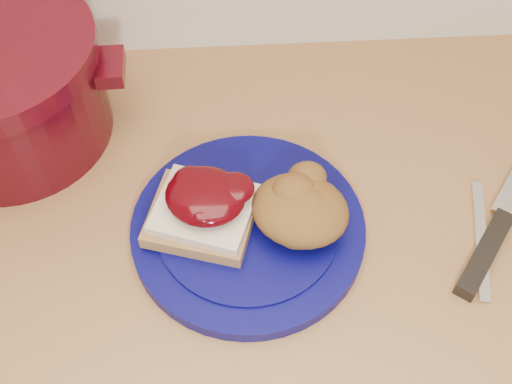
{
  "coord_description": "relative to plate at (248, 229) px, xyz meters",
  "views": [
    {
      "loc": [
        -0.03,
        1.11,
        1.51
      ],
      "look_at": [
        -0.01,
        1.51,
        0.95
      ],
      "focal_mm": 45.0,
      "sensor_mm": 36.0,
      "label": 1
    }
  ],
  "objects": [
    {
      "name": "butter_knife",
      "position": [
        0.26,
        -0.02,
        -0.01
      ],
      "size": [
        0.04,
        0.16,
        0.0
      ],
      "primitive_type": "cube",
      "rotation": [
        0.0,
        0.0,
        1.37
      ],
      "color": "silver",
      "rests_on": "wood_countertop"
    },
    {
      "name": "sandwich",
      "position": [
        -0.05,
        0.01,
        0.04
      ],
      "size": [
        0.13,
        0.12,
        0.05
      ],
      "rotation": [
        0.0,
        0.0,
        -0.4
      ],
      "color": "olive",
      "rests_on": "plate"
    },
    {
      "name": "chef_knife",
      "position": [
        0.28,
        -0.01,
        0.0
      ],
      "size": [
        0.21,
        0.26,
        0.02
      ],
      "rotation": [
        0.0,
        0.0,
        0.92
      ],
      "color": "black",
      "rests_on": "wood_countertop"
    },
    {
      "name": "pepper_grinder",
      "position": [
        -0.29,
        0.21,
        0.05
      ],
      "size": [
        0.06,
        0.06,
        0.12
      ],
      "rotation": [
        0.0,
        0.0,
        -0.05
      ],
      "color": "black",
      "rests_on": "wood_countertop"
    },
    {
      "name": "base_cabinet",
      "position": [
        0.02,
        0.01,
        -0.48
      ],
      "size": [
        4.0,
        0.6,
        0.86
      ],
      "primitive_type": "cube",
      "color": "beige",
      "rests_on": "floor"
    },
    {
      "name": "plate",
      "position": [
        0.0,
        0.0,
        0.0
      ],
      "size": [
        0.34,
        0.34,
        0.02
      ],
      "primitive_type": "cylinder",
      "rotation": [
        0.0,
        0.0,
        -0.4
      ],
      "color": "#050548",
      "rests_on": "wood_countertop"
    },
    {
      "name": "stuffing_mound",
      "position": [
        0.06,
        -0.0,
        0.04
      ],
      "size": [
        0.13,
        0.12,
        0.05
      ],
      "primitive_type": "ellipsoid",
      "rotation": [
        0.0,
        0.0,
        -0.4
      ],
      "color": "brown",
      "rests_on": "plate"
    }
  ]
}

